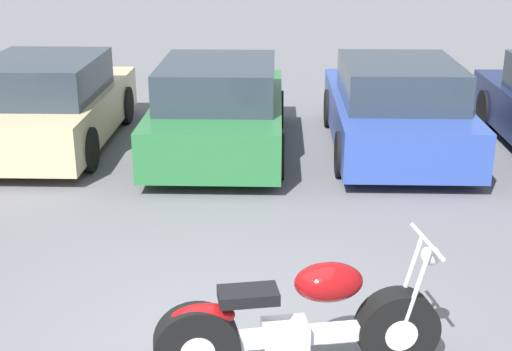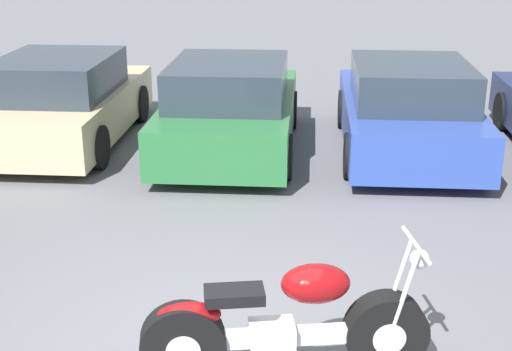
# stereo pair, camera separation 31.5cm
# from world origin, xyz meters

# --- Properties ---
(motorcycle) EXTENTS (2.19, 0.78, 1.07)m
(motorcycle) POSITION_xyz_m (0.54, -0.14, 0.42)
(motorcycle) COLOR black
(motorcycle) RESTS_ON ground_plane
(parked_car_champagne) EXTENTS (1.92, 4.07, 1.38)m
(parked_car_champagne) POSITION_xyz_m (-3.11, 5.68, 0.65)
(parked_car_champagne) COLOR #C6B284
(parked_car_champagne) RESTS_ON ground_plane
(parked_car_green) EXTENTS (1.92, 4.07, 1.38)m
(parked_car_green) POSITION_xyz_m (-0.49, 5.47, 0.65)
(parked_car_green) COLOR #286B38
(parked_car_green) RESTS_ON ground_plane
(parked_car_blue) EXTENTS (1.92, 4.07, 1.38)m
(parked_car_blue) POSITION_xyz_m (2.13, 5.58, 0.65)
(parked_car_blue) COLOR #2D479E
(parked_car_blue) RESTS_ON ground_plane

